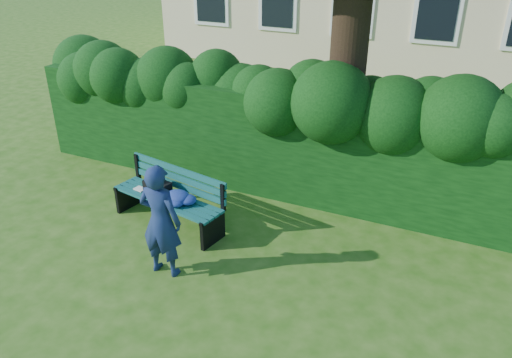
% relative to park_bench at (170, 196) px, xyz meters
% --- Properties ---
extents(ground, '(80.00, 80.00, 0.00)m').
position_rel_park_bench_xyz_m(ground, '(1.34, -0.33, -0.50)').
color(ground, '#285B11').
rests_on(ground, ground).
extents(hedge, '(10.00, 1.00, 1.80)m').
position_rel_park_bench_xyz_m(hedge, '(1.34, 1.87, 0.40)').
color(hedge, black).
rests_on(hedge, ground).
extents(park_bench, '(1.98, 0.90, 0.89)m').
position_rel_park_bench_xyz_m(park_bench, '(0.00, 0.00, 0.00)').
color(park_bench, '#0E4743').
rests_on(park_bench, ground).
extents(man_reading, '(0.60, 0.41, 1.60)m').
position_rel_park_bench_xyz_m(man_reading, '(0.60, -1.07, 0.30)').
color(man_reading, navy).
rests_on(man_reading, ground).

